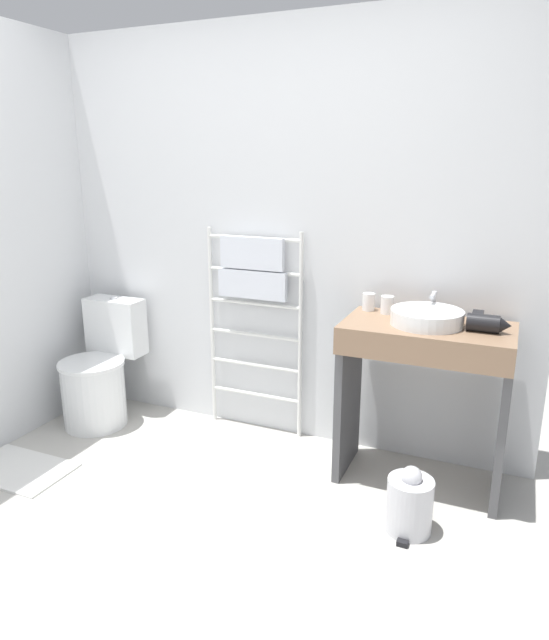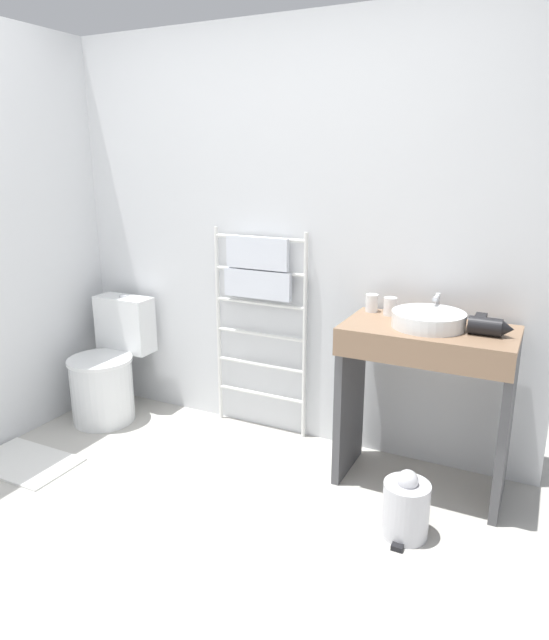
{
  "view_description": "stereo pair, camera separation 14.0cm",
  "coord_description": "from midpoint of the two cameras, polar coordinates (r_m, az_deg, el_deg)",
  "views": [
    {
      "loc": [
        1.29,
        -1.42,
        1.63
      ],
      "look_at": [
        0.23,
        1.02,
        0.87
      ],
      "focal_mm": 32.0,
      "sensor_mm": 36.0,
      "label": 1
    },
    {
      "loc": [
        1.42,
        -1.36,
        1.63
      ],
      "look_at": [
        0.23,
        1.02,
        0.87
      ],
      "focal_mm": 32.0,
      "sensor_mm": 36.0,
      "label": 2
    }
  ],
  "objects": [
    {
      "name": "faucet",
      "position": [
        2.98,
        14.3,
        1.91
      ],
      "size": [
        0.02,
        0.1,
        0.12
      ],
      "color": "silver",
      "rests_on": "vanity_counter"
    },
    {
      "name": "bath_mat",
      "position": [
        3.5,
        -25.32,
        -13.36
      ],
      "size": [
        0.56,
        0.36,
        0.01
      ],
      "primitive_type": "cube",
      "color": "silver",
      "rests_on": "ground_plane"
    },
    {
      "name": "hair_dryer",
      "position": [
        2.79,
        19.04,
        -0.25
      ],
      "size": [
        0.2,
        0.17,
        0.08
      ],
      "color": "black",
      "rests_on": "vanity_counter"
    },
    {
      "name": "ground_plane",
      "position": [
        2.53,
        -17.44,
        -24.94
      ],
      "size": [
        12.0,
        12.0,
        0.0
      ],
      "primitive_type": "plane",
      "color": "#B2AFA8"
    },
    {
      "name": "vanity_counter",
      "position": [
        2.91,
        13.34,
        -6.0
      ],
      "size": [
        0.81,
        0.45,
        0.85
      ],
      "color": "#84664C",
      "rests_on": "ground_plane"
    },
    {
      "name": "trash_bin",
      "position": [
        2.73,
        11.86,
        -17.54
      ],
      "size": [
        0.21,
        0.24,
        0.32
      ],
      "color": "silver",
      "rests_on": "ground_plane"
    },
    {
      "name": "wall_back",
      "position": [
        3.33,
        -0.79,
        8.07
      ],
      "size": [
        2.98,
        0.12,
        2.35
      ],
      "primitive_type": "cube",
      "color": "silver",
      "rests_on": "ground_plane"
    },
    {
      "name": "towel_radiator",
      "position": [
        3.33,
        -3.37,
        3.04
      ],
      "size": [
        0.61,
        0.06,
        1.24
      ],
      "color": "white",
      "rests_on": "ground_plane"
    },
    {
      "name": "sink_basin",
      "position": [
        2.82,
        13.62,
        0.29
      ],
      "size": [
        0.35,
        0.35,
        0.07
      ],
      "color": "white",
      "rests_on": "vanity_counter"
    },
    {
      "name": "toilet",
      "position": [
        3.8,
        -18.09,
        -5.25
      ],
      "size": [
        0.4,
        0.54,
        0.77
      ],
      "color": "white",
      "rests_on": "ground_plane"
    },
    {
      "name": "cup_near_wall",
      "position": [
        3.03,
        8.09,
        1.8
      ],
      "size": [
        0.07,
        0.07,
        0.09
      ],
      "color": "white",
      "rests_on": "vanity_counter"
    },
    {
      "name": "cup_near_edge",
      "position": [
        2.98,
        9.89,
        1.49
      ],
      "size": [
        0.07,
        0.07,
        0.09
      ],
      "color": "white",
      "rests_on": "vanity_counter"
    }
  ]
}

